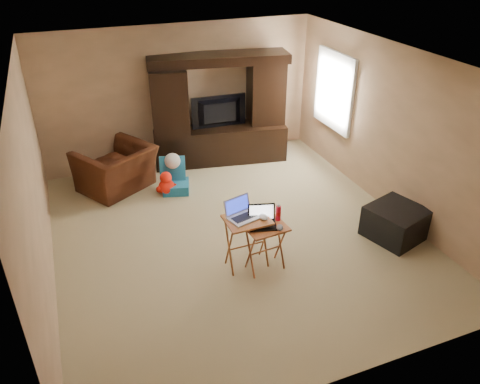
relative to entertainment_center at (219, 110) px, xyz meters
name	(u,v)px	position (x,y,z in m)	size (l,w,h in m)	color
floor	(235,233)	(-0.63, -2.41, -1.00)	(5.50, 5.50, 0.00)	beige
ceiling	(234,61)	(-0.63, -2.41, 1.50)	(5.50, 5.50, 0.00)	silver
wall_back	(180,95)	(-0.63, 0.34, 0.25)	(5.00, 5.00, 0.00)	tan
wall_front	(349,284)	(-0.63, -5.16, 0.25)	(5.00, 5.00, 0.00)	tan
wall_left	(33,189)	(-3.13, -2.41, 0.25)	(5.50, 5.50, 0.00)	tan
wall_right	(390,130)	(1.87, -2.41, 0.25)	(5.50, 5.50, 0.00)	tan
window_pane	(335,91)	(1.85, -0.86, 0.40)	(1.20, 1.20, 0.00)	white
window_frame	(334,91)	(1.83, -0.86, 0.40)	(0.06, 1.14, 1.34)	white
entertainment_center	(219,110)	(0.00, 0.00, 0.00)	(2.45, 0.61, 2.00)	black
television	(220,113)	(0.00, -0.04, -0.04)	(1.02, 0.13, 0.59)	black
recliner	(116,169)	(-1.99, -0.42, -0.63)	(1.13, 0.99, 0.74)	#461C0F
child_rocker	(175,176)	(-1.10, -0.88, -0.72)	(0.43, 0.49, 0.57)	#1A6692
plush_toy	(166,183)	(-1.27, -0.92, -0.79)	(0.37, 0.31, 0.41)	red
push_toy	(271,145)	(0.98, -0.18, -0.78)	(0.59, 0.42, 0.44)	blue
ottoman	(396,222)	(1.49, -3.31, -0.77)	(0.72, 0.72, 0.46)	black
tray_table_left	(247,243)	(-0.74, -3.15, -0.64)	(0.56, 0.44, 0.72)	#AD5629
tray_table_right	(265,248)	(-0.55, -3.30, -0.68)	(0.50, 0.40, 0.65)	#A55028
laptop_left	(244,210)	(-0.77, -3.12, -0.16)	(0.38, 0.31, 0.24)	silver
laptop_right	(263,218)	(-0.59, -3.28, -0.23)	(0.34, 0.28, 0.24)	black
mouse_left	(263,217)	(-0.55, -3.22, -0.25)	(0.09, 0.15, 0.06)	white
mouse_right	(280,227)	(-0.42, -3.42, -0.32)	(0.08, 0.13, 0.05)	#404046
water_bottle	(278,213)	(-0.35, -3.22, -0.25)	(0.06, 0.06, 0.20)	red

